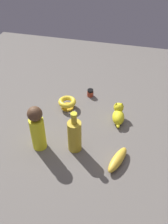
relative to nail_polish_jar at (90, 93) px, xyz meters
The scene contains 7 objects.
ground 0.25m from the nail_polish_jar, behind, with size 2.00×2.00×0.00m, color #5B5651.
nail_polish_jar is the anchor object (origin of this frame).
bowl 0.17m from the nail_polish_jar, 144.26° to the left, with size 0.10×0.10×0.06m.
bottle_tall 0.43m from the nail_polish_jar, behind, with size 0.06×0.06×0.22m.
cat_figurine 0.26m from the nail_polish_jar, 132.95° to the right, with size 0.14×0.08×0.10m.
banana 0.52m from the nail_polish_jar, 153.58° to the right, with size 0.16×0.05×0.05m, color gold.
person_figure_adult 0.49m from the nail_polish_jar, 162.38° to the left, with size 0.09×0.09×0.24m.
Camera 1 is at (-0.94, -0.23, 0.90)m, focal length 39.90 mm.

